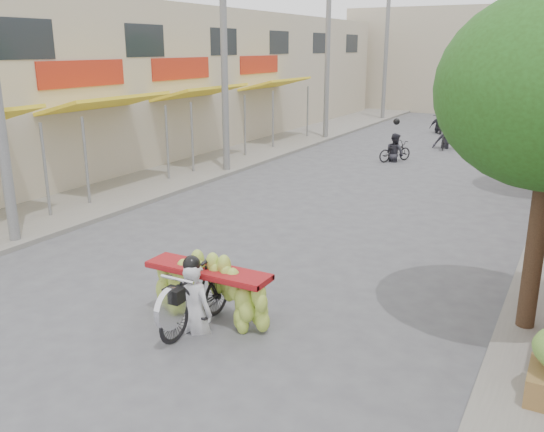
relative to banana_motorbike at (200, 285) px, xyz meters
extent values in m
plane|color=#535358|center=(-0.72, -1.72, -0.71)|extent=(120.00, 120.00, 0.00)
cube|color=gray|center=(-7.72, 13.28, -0.65)|extent=(4.00, 60.00, 0.12)
cube|color=#B9AC92|center=(-12.72, 12.28, 2.29)|extent=(8.00, 40.00, 6.00)
cylinder|color=slate|center=(-7.02, 3.08, 0.56)|extent=(0.08, 0.08, 2.55)
cube|color=yellow|center=(-7.84, 6.28, 2.04)|extent=(1.77, 4.00, 0.53)
cylinder|color=slate|center=(-7.02, 4.48, 0.56)|extent=(0.08, 0.08, 2.55)
cylinder|color=slate|center=(-7.02, 8.08, 0.56)|extent=(0.08, 0.08, 2.55)
cube|color=#A92716|center=(-8.72, 6.28, 2.89)|extent=(0.10, 3.50, 0.80)
cube|color=yellow|center=(-7.84, 11.28, 2.04)|extent=(1.77, 4.00, 0.53)
cylinder|color=slate|center=(-7.02, 9.48, 0.56)|extent=(0.08, 0.08, 2.55)
cylinder|color=slate|center=(-7.02, 13.08, 0.56)|extent=(0.08, 0.08, 2.55)
cube|color=#A92716|center=(-8.72, 11.28, 2.89)|extent=(0.10, 3.50, 0.80)
cube|color=yellow|center=(-7.84, 17.28, 2.04)|extent=(1.77, 4.00, 0.53)
cylinder|color=slate|center=(-7.02, 15.48, 0.56)|extent=(0.08, 0.08, 2.55)
cylinder|color=slate|center=(-7.02, 19.08, 0.56)|extent=(0.08, 0.08, 2.55)
cube|color=#A92716|center=(-8.72, 17.28, 2.89)|extent=(0.10, 3.50, 0.80)
cube|color=#1E2328|center=(-8.74, 4.28, 3.89)|extent=(0.08, 2.00, 1.10)
cube|color=#1E2328|center=(-8.74, 9.28, 3.89)|extent=(0.08, 2.00, 1.10)
cube|color=#1E2328|center=(-8.74, 14.28, 3.89)|extent=(0.08, 2.00, 1.10)
cube|color=#1E2328|center=(-8.74, 19.28, 3.89)|extent=(0.08, 2.00, 1.10)
cube|color=#1E2328|center=(-8.74, 24.28, 3.89)|extent=(0.08, 2.00, 1.10)
cube|color=#1E2328|center=(-8.74, 29.28, 3.89)|extent=(0.08, 2.00, 1.10)
cube|color=#B9AC92|center=(-0.72, 36.28, 2.79)|extent=(20.00, 6.00, 7.00)
cylinder|color=slate|center=(-6.12, 10.28, 3.29)|extent=(0.24, 0.24, 8.00)
cylinder|color=slate|center=(-6.12, 19.28, 3.29)|extent=(0.24, 0.24, 8.00)
cylinder|color=slate|center=(-6.12, 28.28, 3.29)|extent=(0.24, 0.24, 8.00)
cylinder|color=#3A2719|center=(4.68, 2.28, 0.89)|extent=(0.28, 0.28, 3.20)
imported|color=black|center=(0.00, -0.11, -0.17)|extent=(0.58, 1.86, 1.09)
cylinder|color=silver|center=(0.00, -0.76, -0.09)|extent=(0.10, 0.66, 0.66)
cube|color=black|center=(0.00, -0.66, 0.09)|extent=(0.28, 0.22, 0.22)
cylinder|color=silver|center=(0.00, -0.56, 0.31)|extent=(0.60, 0.05, 0.05)
cube|color=maroon|center=(0.00, 0.24, 0.17)|extent=(2.17, 0.55, 0.10)
imported|color=silver|center=(0.00, -0.16, 0.46)|extent=(0.62, 0.46, 1.73)
sphere|color=black|center=(0.00, -0.19, 1.29)|extent=(0.28, 0.28, 0.28)
imported|color=black|center=(-1.41, 15.29, -0.31)|extent=(1.23, 1.50, 0.81)
imported|color=#2C2B34|center=(-1.41, 15.29, 0.41)|extent=(0.93, 0.84, 1.65)
sphere|color=black|center=(-1.41, 15.29, 0.87)|extent=(0.26, 0.26, 0.26)
imported|color=black|center=(-0.30, 19.25, -0.18)|extent=(0.65, 1.83, 1.06)
imported|color=#2C2B34|center=(-0.30, 19.25, 0.41)|extent=(1.10, 0.63, 1.65)
sphere|color=black|center=(-0.30, 19.25, 0.87)|extent=(0.26, 0.26, 0.26)
imported|color=black|center=(-1.65, 24.02, -0.26)|extent=(1.09, 1.70, 0.89)
imported|color=#2C2B34|center=(-1.65, 24.02, 0.41)|extent=(1.10, 0.84, 1.65)
sphere|color=black|center=(-1.65, 24.02, 0.87)|extent=(0.26, 0.26, 0.26)
camera|label=1|loc=(5.09, -6.96, 3.67)|focal=38.00mm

